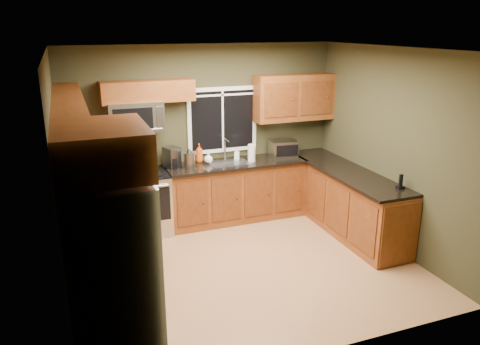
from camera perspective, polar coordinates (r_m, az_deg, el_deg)
floor at (r=6.14m, az=0.73°, el=-11.28°), size 4.20×4.20×0.00m
ceiling at (r=5.38m, az=0.84°, el=14.78°), size 4.20×4.20×0.00m
back_wall at (r=7.26m, az=-4.42°, el=4.71°), size 4.20×0.00×4.20m
front_wall at (r=4.09m, az=10.07°, el=-5.95°), size 4.20×0.00×4.20m
left_wall at (r=5.26m, az=-21.05°, el=-1.51°), size 0.00×3.60×3.60m
right_wall at (r=6.65m, az=17.91°, el=2.68°), size 0.00×3.60×3.60m
window at (r=7.29m, az=-2.15°, el=6.43°), size 1.12×0.03×1.02m
base_cabinets_left at (r=6.03m, az=-17.29°, el=-7.90°), size 0.60×2.65×0.90m
countertop_left at (r=5.85m, az=-17.46°, el=-3.71°), size 0.65×2.65×0.04m
base_cabinets_back at (r=7.37m, az=-0.50°, el=-2.35°), size 2.17×0.60×0.90m
countertop_back at (r=7.20m, az=-0.44°, el=1.10°), size 2.17×0.65×0.04m
base_cabinets_peninsula at (r=7.16m, az=12.69°, el=-3.41°), size 0.60×2.52×0.90m
countertop_peninsula at (r=7.00m, az=12.74°, el=0.18°), size 0.65×2.50×0.04m
upper_cabinets_left at (r=5.59m, az=-19.98°, el=5.13°), size 0.33×2.65×0.72m
upper_cabinets_back_left at (r=6.79m, az=-11.16°, el=9.71°), size 1.30×0.33×0.30m
upper_cabinets_back_right at (r=7.55m, az=6.60°, el=9.08°), size 1.30×0.33×0.72m
upper_cabinet_over_fridge at (r=3.83m, az=-16.62°, el=2.69°), size 0.72×0.90×0.38m
refrigerator at (r=4.25m, az=-15.25°, el=-12.19°), size 0.74×0.90×1.80m
range at (r=7.00m, az=-11.77°, el=-3.68°), size 0.76×0.69×0.94m
microwave at (r=6.79m, az=-12.62°, el=6.69°), size 0.76×0.41×0.42m
sink at (r=7.17m, az=-1.35°, el=1.30°), size 0.60×0.42×0.36m
toaster_oven at (r=7.52m, az=5.27°, el=2.94°), size 0.46×0.37×0.26m
coffee_maker at (r=6.96m, az=-8.30°, el=1.74°), size 0.26×0.29×0.31m
kettle at (r=6.89m, az=-6.19°, el=1.60°), size 0.21×0.21×0.30m
paper_towel_roll at (r=7.20m, az=1.42°, el=2.39°), size 0.15×0.15×0.30m
soap_bottle_a at (r=7.21m, az=-4.99°, el=2.40°), size 0.13×0.13×0.29m
soap_bottle_b at (r=7.33m, az=-0.39°, el=2.28°), size 0.10×0.10×0.17m
soap_bottle_c at (r=7.15m, az=-3.88°, el=1.80°), size 0.16×0.16×0.17m
cordless_phone at (r=6.37m, az=18.97°, el=-1.37°), size 0.09×0.09×0.19m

